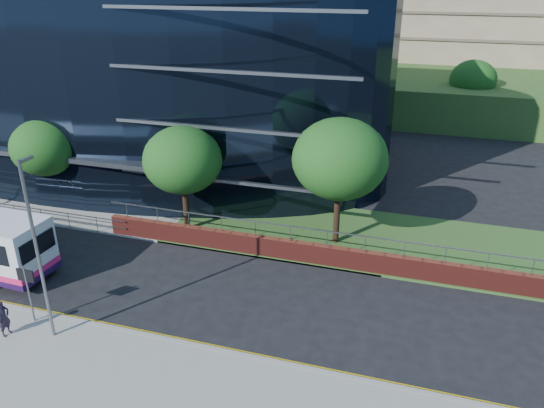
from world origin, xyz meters
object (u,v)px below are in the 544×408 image
(street_sign, at_px, (27,282))
(tree_far_c, at_px, (183,160))
(pedestrian, at_px, (4,318))
(tree_far_d, at_px, (340,159))
(tree_dist_e, at_px, (473,80))
(streetlight_east, at_px, (37,247))
(tree_far_b, at_px, (45,147))

(street_sign, distance_m, tree_far_c, 11.14)
(pedestrian, bearing_deg, tree_far_d, -40.93)
(street_sign, xyz_separation_m, tree_far_c, (2.50, 10.59, 2.39))
(tree_far_c, bearing_deg, tree_far_d, 6.34)
(tree_dist_e, xyz_separation_m, streetlight_east, (-18.00, -42.17, -0.10))
(pedestrian, bearing_deg, tree_dist_e, -22.82)
(street_sign, distance_m, streetlight_east, 2.80)
(street_sign, height_order, tree_far_b, tree_far_b)
(tree_far_c, bearing_deg, streetlight_east, -95.11)
(street_sign, distance_m, tree_far_d, 16.61)
(tree_far_c, relative_size, tree_far_d, 0.87)
(street_sign, relative_size, tree_far_d, 0.38)
(tree_far_b, relative_size, tree_far_c, 0.93)
(tree_far_c, relative_size, streetlight_east, 0.81)
(streetlight_east, bearing_deg, pedestrian, -163.12)
(tree_far_b, distance_m, tree_far_d, 19.03)
(street_sign, height_order, tree_dist_e, tree_dist_e)
(tree_dist_e, bearing_deg, street_sign, -115.12)
(tree_dist_e, xyz_separation_m, pedestrian, (-19.96, -42.77, -3.54))
(street_sign, bearing_deg, tree_far_c, 76.71)
(street_sign, relative_size, tree_far_b, 0.46)
(street_sign, bearing_deg, streetlight_east, -21.36)
(tree_far_b, bearing_deg, tree_dist_e, 48.48)
(tree_far_b, height_order, tree_far_c, tree_far_c)
(tree_far_d, bearing_deg, tree_far_c, -173.66)
(tree_dist_e, bearing_deg, pedestrian, -115.02)
(street_sign, bearing_deg, pedestrian, -111.21)
(tree_far_d, height_order, streetlight_east, streetlight_east)
(tree_far_c, height_order, pedestrian, tree_far_c)
(tree_far_b, distance_m, tree_far_c, 10.02)
(tree_far_d, xyz_separation_m, tree_dist_e, (8.00, 30.00, -0.65))
(street_sign, xyz_separation_m, tree_far_b, (-7.50, 11.09, 2.06))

